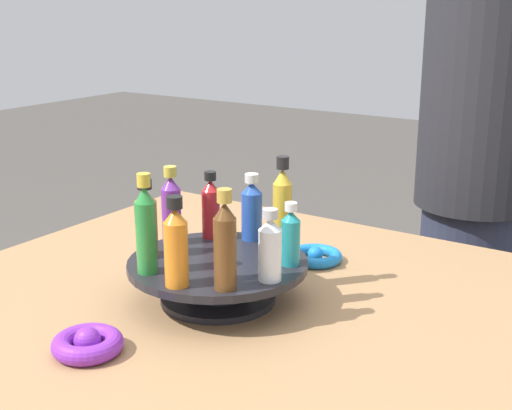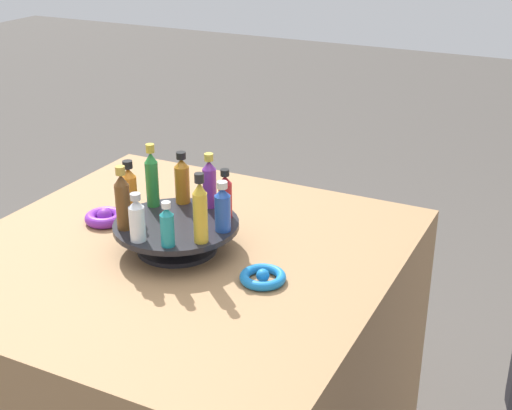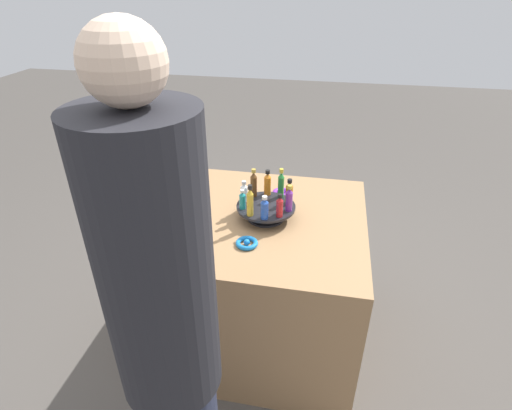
{
  "view_description": "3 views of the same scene",
  "coord_description": "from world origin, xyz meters",
  "px_view_note": "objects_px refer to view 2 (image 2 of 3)",
  "views": [
    {
      "loc": [
        0.81,
        0.61,
        1.19
      ],
      "look_at": [
        -0.09,
        0.01,
        0.87
      ],
      "focal_mm": 50.0,
      "sensor_mm": 36.0,
      "label": 1
    },
    {
      "loc": [
        -0.78,
        1.17,
        1.46
      ],
      "look_at": [
        -0.21,
        0.03,
        0.9
      ],
      "focal_mm": 50.0,
      "sensor_mm": 36.0,
      "label": 2
    },
    {
      "loc": [
        -1.57,
        -0.25,
        1.74
      ],
      "look_at": [
        -0.14,
        0.02,
        0.89
      ],
      "focal_mm": 28.0,
      "sensor_mm": 36.0,
      "label": 3
    }
  ],
  "objects_px": {
    "bottle_orange": "(129,191)",
    "bottle_brown": "(123,200)",
    "bottle_clear": "(137,219)",
    "bottle_amber": "(182,180)",
    "bottle_green": "(152,178)",
    "ribbon_bow_blue": "(263,277)",
    "bottle_purple": "(209,183)",
    "bottle_red": "(225,195)",
    "ribbon_bow_purple": "(105,217)",
    "display_stand": "(177,232)",
    "bottle_gold": "(200,211)",
    "bottle_teal": "(167,226)",
    "bottle_blue": "(223,208)"
  },
  "relations": [
    {
      "from": "bottle_orange",
      "to": "bottle_brown",
      "type": "relative_size",
      "value": 0.91
    },
    {
      "from": "bottle_clear",
      "to": "bottle_amber",
      "type": "height_order",
      "value": "bottle_amber"
    },
    {
      "from": "bottle_green",
      "to": "ribbon_bow_blue",
      "type": "relative_size",
      "value": 1.55
    },
    {
      "from": "bottle_purple",
      "to": "ribbon_bow_blue",
      "type": "xyz_separation_m",
      "value": [
        -0.21,
        0.15,
        -0.11
      ]
    },
    {
      "from": "bottle_amber",
      "to": "bottle_purple",
      "type": "bearing_deg",
      "value": -173.92
    },
    {
      "from": "bottle_clear",
      "to": "bottle_red",
      "type": "relative_size",
      "value": 0.94
    },
    {
      "from": "bottle_purple",
      "to": "ribbon_bow_purple",
      "type": "height_order",
      "value": "bottle_purple"
    },
    {
      "from": "ribbon_bow_blue",
      "to": "bottle_clear",
      "type": "bearing_deg",
      "value": 14.58
    },
    {
      "from": "display_stand",
      "to": "bottle_orange",
      "type": "height_order",
      "value": "bottle_orange"
    },
    {
      "from": "display_stand",
      "to": "bottle_gold",
      "type": "height_order",
      "value": "bottle_gold"
    },
    {
      "from": "bottle_orange",
      "to": "bottle_gold",
      "type": "xyz_separation_m",
      "value": [
        -0.21,
        0.04,
        0.01
      ]
    },
    {
      "from": "bottle_amber",
      "to": "ribbon_bow_purple",
      "type": "bearing_deg",
      "value": 17.56
    },
    {
      "from": "bottle_teal",
      "to": "ribbon_bow_blue",
      "type": "height_order",
      "value": "bottle_teal"
    },
    {
      "from": "bottle_gold",
      "to": "bottle_teal",
      "type": "bearing_deg",
      "value": 42.08
    },
    {
      "from": "bottle_brown",
      "to": "bottle_red",
      "type": "xyz_separation_m",
      "value": [
        -0.16,
        -0.15,
        -0.01
      ]
    },
    {
      "from": "bottle_blue",
      "to": "bottle_purple",
      "type": "distance_m",
      "value": 0.13
    },
    {
      "from": "bottle_blue",
      "to": "ribbon_bow_purple",
      "type": "distance_m",
      "value": 0.36
    },
    {
      "from": "bottle_orange",
      "to": "bottle_brown",
      "type": "distance_m",
      "value": 0.07
    },
    {
      "from": "bottle_clear",
      "to": "bottle_amber",
      "type": "xyz_separation_m",
      "value": [
        0.02,
        -0.21,
        0.01
      ]
    },
    {
      "from": "bottle_green",
      "to": "bottle_gold",
      "type": "distance_m",
      "value": 0.22
    },
    {
      "from": "bottle_brown",
      "to": "bottle_red",
      "type": "bearing_deg",
      "value": -137.92
    },
    {
      "from": "bottle_red",
      "to": "bottle_amber",
      "type": "xyz_separation_m",
      "value": [
        0.13,
        -0.03,
        0.01
      ]
    },
    {
      "from": "bottle_brown",
      "to": "ribbon_bow_blue",
      "type": "bearing_deg",
      "value": -174.19
    },
    {
      "from": "bottle_brown",
      "to": "bottle_blue",
      "type": "height_order",
      "value": "bottle_brown"
    },
    {
      "from": "bottle_green",
      "to": "bottle_blue",
      "type": "bearing_deg",
      "value": 168.08
    },
    {
      "from": "bottle_teal",
      "to": "bottle_amber",
      "type": "distance_m",
      "value": 0.22
    },
    {
      "from": "bottle_red",
      "to": "bottle_gold",
      "type": "bearing_deg",
      "value": 96.08
    },
    {
      "from": "bottle_purple",
      "to": "bottle_orange",
      "type": "bearing_deg",
      "value": 42.08
    },
    {
      "from": "bottle_orange",
      "to": "bottle_blue",
      "type": "distance_m",
      "value": 0.22
    },
    {
      "from": "display_stand",
      "to": "bottle_clear",
      "type": "distance_m",
      "value": 0.13
    },
    {
      "from": "display_stand",
      "to": "bottle_gold",
      "type": "bearing_deg",
      "value": 150.08
    },
    {
      "from": "bottle_red",
      "to": "bottle_purple",
      "type": "relative_size",
      "value": 0.88
    },
    {
      "from": "bottle_amber",
      "to": "ribbon_bow_purple",
      "type": "height_order",
      "value": "bottle_amber"
    },
    {
      "from": "bottle_brown",
      "to": "bottle_purple",
      "type": "height_order",
      "value": "bottle_brown"
    },
    {
      "from": "bottle_purple",
      "to": "ribbon_bow_purple",
      "type": "relative_size",
      "value": 1.35
    },
    {
      "from": "bottle_green",
      "to": "ribbon_bow_blue",
      "type": "bearing_deg",
      "value": 163.36
    },
    {
      "from": "bottle_clear",
      "to": "ribbon_bow_blue",
      "type": "xyz_separation_m",
      "value": [
        -0.25,
        -0.07,
        -0.1
      ]
    },
    {
      "from": "bottle_brown",
      "to": "bottle_amber",
      "type": "height_order",
      "value": "bottle_brown"
    },
    {
      "from": "bottle_teal",
      "to": "bottle_clear",
      "type": "bearing_deg",
      "value": 6.08
    },
    {
      "from": "bottle_green",
      "to": "bottle_blue",
      "type": "relative_size",
      "value": 1.33
    },
    {
      "from": "bottle_red",
      "to": "bottle_amber",
      "type": "distance_m",
      "value": 0.13
    },
    {
      "from": "display_stand",
      "to": "bottle_blue",
      "type": "height_order",
      "value": "bottle_blue"
    },
    {
      "from": "bottle_gold",
      "to": "bottle_red",
      "type": "relative_size",
      "value": 1.34
    },
    {
      "from": "bottle_teal",
      "to": "bottle_red",
      "type": "xyz_separation_m",
      "value": [
        -0.04,
        -0.17,
        0.01
      ]
    },
    {
      "from": "bottle_gold",
      "to": "bottle_orange",
      "type": "bearing_deg",
      "value": -11.92
    },
    {
      "from": "bottle_purple",
      "to": "bottle_clear",
      "type": "bearing_deg",
      "value": 78.08
    },
    {
      "from": "bottle_green",
      "to": "bottle_amber",
      "type": "distance_m",
      "value": 0.07
    },
    {
      "from": "bottle_green",
      "to": "bottle_orange",
      "type": "xyz_separation_m",
      "value": [
        0.01,
        0.07,
        -0.01
      ]
    },
    {
      "from": "ribbon_bow_blue",
      "to": "bottle_green",
      "type": "bearing_deg",
      "value": -16.64
    },
    {
      "from": "bottle_clear",
      "to": "bottle_brown",
      "type": "bearing_deg",
      "value": -29.92
    }
  ]
}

